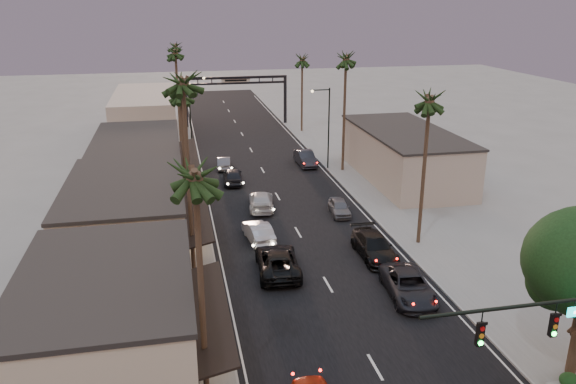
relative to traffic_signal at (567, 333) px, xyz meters
name	(u,v)px	position (x,y,z in m)	size (l,w,h in m)	color
ground	(272,187)	(-5.69, 36.00, -5.08)	(200.00, 200.00, 0.00)	slate
road	(264,173)	(-5.69, 41.00, -5.08)	(14.00, 120.00, 0.02)	black
sidewalk_left	(174,160)	(-15.19, 48.00, -5.02)	(5.00, 92.00, 0.12)	slate
sidewalk_right	(330,152)	(3.81, 48.00, -5.02)	(5.00, 92.00, 0.12)	slate
storefront_near	(109,328)	(-18.69, 8.00, -2.33)	(8.00, 12.00, 5.50)	beige
storefront_mid	(128,222)	(-18.69, 22.00, -2.33)	(8.00, 14.00, 5.50)	tan
storefront_far	(138,165)	(-18.69, 38.00, -2.58)	(8.00, 16.00, 5.00)	beige
storefront_dist	(145,115)	(-18.69, 61.00, -2.08)	(8.00, 20.00, 6.00)	tan
building_right	(404,155)	(8.31, 36.00, -2.58)	(8.00, 18.00, 5.00)	tan
traffic_signal	(567,333)	(0.00, 0.00, 0.00)	(8.51, 0.22, 7.80)	black
arch	(236,88)	(-5.69, 66.00, 0.45)	(15.20, 0.40, 7.27)	black
streetlight_right	(326,122)	(1.23, 41.00, 0.25)	(2.13, 0.30, 9.00)	black
streetlight_left	(192,106)	(-12.61, 54.00, 0.25)	(2.13, 0.30, 9.00)	black
palm_la	(194,168)	(-14.29, 5.00, 6.36)	(3.20, 3.20, 13.20)	#38281C
palm_lb	(182,77)	(-14.29, 18.00, 8.30)	(3.20, 3.20, 15.20)	#38281C
palm_lc	(180,91)	(-14.29, 32.00, 5.39)	(3.20, 3.20, 12.20)	#38281C
palm_ld	(175,50)	(-14.29, 51.00, 7.33)	(3.20, 3.20, 14.20)	#38281C
palm_ra	(430,95)	(2.91, 20.00, 6.36)	(3.20, 3.20, 13.20)	#38281C
palm_rb	(346,55)	(2.91, 40.00, 7.33)	(3.20, 3.20, 14.20)	#38281C
palm_rc	(302,57)	(2.91, 60.00, 5.39)	(3.20, 3.20, 12.20)	#38281C
palm_far	(175,44)	(-13.99, 74.00, 6.36)	(3.20, 3.20, 13.20)	#38281C
oncoming_pickup	(278,261)	(-8.61, 17.46, -4.25)	(2.76, 5.99, 1.67)	black
oncoming_silver	(258,232)	(-9.09, 22.96, -4.32)	(1.62, 4.65, 1.53)	#949499
oncoming_white	(261,201)	(-7.74, 30.06, -4.32)	(2.12, 5.22, 1.51)	#AEAEAE
oncoming_dgrey	(233,176)	(-9.41, 38.00, -4.29)	(1.88, 4.67, 1.59)	black
oncoming_grey_far	(224,163)	(-9.80, 43.50, -4.42)	(1.41, 4.04, 1.33)	#535358
curbside_near	(409,285)	(-1.15, 12.46, -4.29)	(2.62, 5.68, 1.58)	black
curbside_black	(374,247)	(-1.27, 18.43, -4.26)	(2.31, 5.67, 1.65)	black
curbside_grey	(339,207)	(-1.26, 27.27, -4.42)	(1.57, 3.91, 1.33)	#55565B
curbside_far	(305,158)	(-0.59, 42.97, -4.26)	(1.74, 4.98, 1.64)	black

